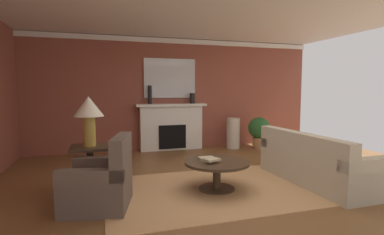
# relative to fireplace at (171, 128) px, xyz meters

# --- Properties ---
(ground_plane) EXTENTS (9.40, 9.40, 0.00)m
(ground_plane) POSITION_rel_fireplace_xyz_m (0.11, -2.95, -0.56)
(ground_plane) COLOR brown
(wall_fireplace) EXTENTS (7.83, 0.12, 2.86)m
(wall_fireplace) POSITION_rel_fireplace_xyz_m (0.11, 0.21, 0.87)
(wall_fireplace) COLOR brown
(wall_fireplace) RESTS_ON ground_plane
(ceiling_panel) EXTENTS (7.83, 6.80, 0.06)m
(ceiling_panel) POSITION_rel_fireplace_xyz_m (0.11, -2.65, 2.33)
(ceiling_panel) COLOR white
(crown_moulding) EXTENTS (7.83, 0.08, 0.12)m
(crown_moulding) POSITION_rel_fireplace_xyz_m (0.11, 0.13, 2.22)
(crown_moulding) COLOR white
(area_rug) EXTENTS (3.35, 2.21, 0.01)m
(area_rug) POSITION_rel_fireplace_xyz_m (-0.04, -3.24, -0.56)
(area_rug) COLOR tan
(area_rug) RESTS_ON ground_plane
(fireplace) EXTENTS (1.80, 0.35, 1.18)m
(fireplace) POSITION_rel_fireplace_xyz_m (0.00, 0.00, 0.00)
(fireplace) COLOR white
(fireplace) RESTS_ON ground_plane
(mantel_mirror) EXTENTS (1.34, 0.04, 1.00)m
(mantel_mirror) POSITION_rel_fireplace_xyz_m (-0.00, 0.12, 1.27)
(mantel_mirror) COLOR silver
(sofa) EXTENTS (0.94, 2.12, 0.85)m
(sofa) POSITION_rel_fireplace_xyz_m (1.66, -3.40, -0.26)
(sofa) COLOR #BCB299
(sofa) RESTS_ON ground_plane
(armchair_near_window) EXTENTS (0.96, 0.96, 0.95)m
(armchair_near_window) POSITION_rel_fireplace_xyz_m (-1.75, -3.44, -0.25)
(armchair_near_window) COLOR brown
(armchair_near_window) RESTS_ON ground_plane
(coffee_table) EXTENTS (1.00, 1.00, 0.45)m
(coffee_table) POSITION_rel_fireplace_xyz_m (-0.04, -3.24, -0.23)
(coffee_table) COLOR #3D2D1E
(coffee_table) RESTS_ON ground_plane
(side_table) EXTENTS (0.56, 0.56, 0.70)m
(side_table) POSITION_rel_fireplace_xyz_m (-1.90, -2.75, -0.16)
(side_table) COLOR #3D2D1E
(side_table) RESTS_ON ground_plane
(table_lamp) EXTENTS (0.44, 0.44, 0.75)m
(table_lamp) POSITION_rel_fireplace_xyz_m (-1.90, -2.75, 0.66)
(table_lamp) COLOR #B28E38
(table_lamp) RESTS_ON side_table
(vase_tall_corner) EXTENTS (0.35, 0.35, 0.80)m
(vase_tall_corner) POSITION_rel_fireplace_xyz_m (1.60, -0.30, -0.16)
(vase_tall_corner) COLOR beige
(vase_tall_corner) RESTS_ON ground_plane
(vase_mantel_left) EXTENTS (0.10, 0.10, 0.46)m
(vase_mantel_left) POSITION_rel_fireplace_xyz_m (-0.55, -0.05, 0.85)
(vase_mantel_left) COLOR black
(vase_mantel_left) RESTS_ON fireplace
(vase_mantel_right) EXTENTS (0.14, 0.14, 0.27)m
(vase_mantel_right) POSITION_rel_fireplace_xyz_m (0.55, -0.05, 0.76)
(vase_mantel_right) COLOR black
(vase_mantel_right) RESTS_ON fireplace
(book_red_cover) EXTENTS (0.25, 0.16, 0.03)m
(book_red_cover) POSITION_rel_fireplace_xyz_m (-0.15, -3.06, -0.09)
(book_red_cover) COLOR tan
(book_red_cover) RESTS_ON coffee_table
(book_art_folio) EXTENTS (0.26, 0.21, 0.03)m
(book_art_folio) POSITION_rel_fireplace_xyz_m (-0.15, -3.33, -0.06)
(book_art_folio) COLOR tan
(book_art_folio) RESTS_ON coffee_table
(potted_plant) EXTENTS (0.56, 0.56, 0.83)m
(potted_plant) POSITION_rel_fireplace_xyz_m (2.20, -0.59, -0.07)
(potted_plant) COLOR #A8754C
(potted_plant) RESTS_ON ground_plane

